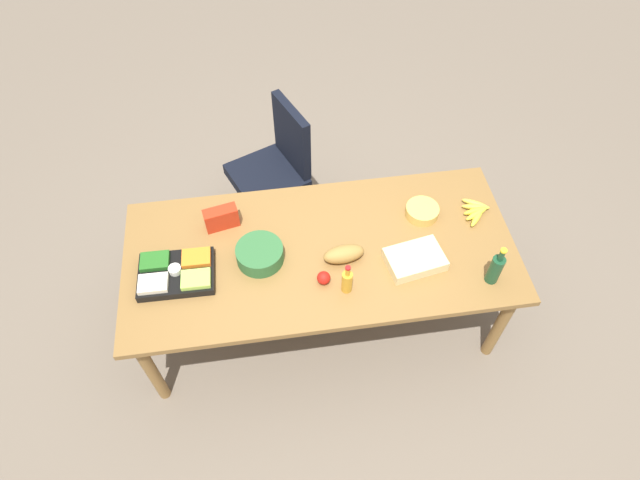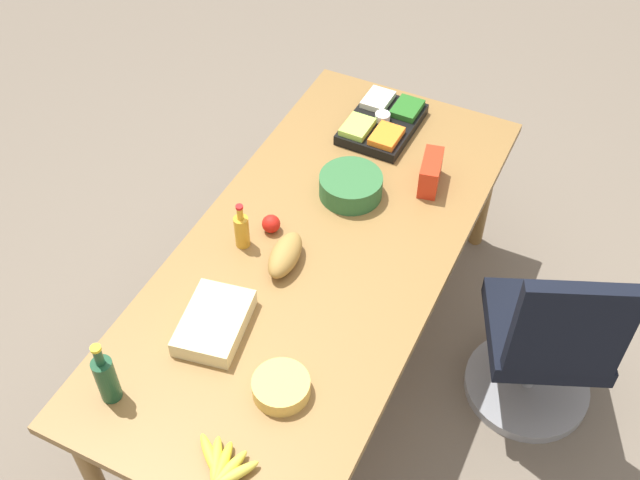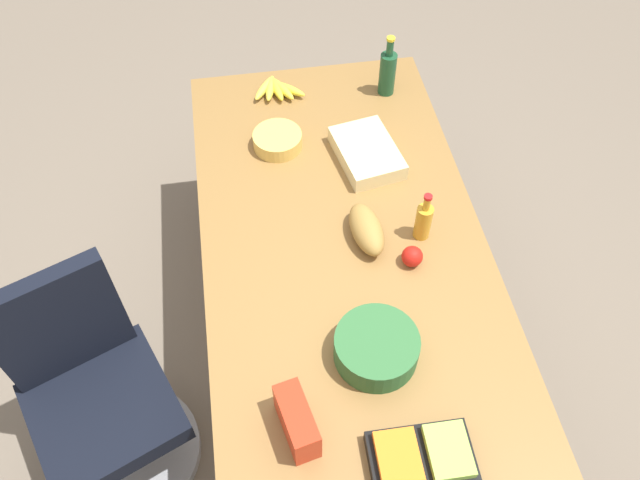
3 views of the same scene
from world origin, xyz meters
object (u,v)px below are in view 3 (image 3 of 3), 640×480
Objects in this scene: banana_bunch at (276,89)px; chip_bowl at (278,140)px; office_chair at (103,405)px; apple_red at (412,256)px; bread_loaf at (367,229)px; sheet_cake at (367,153)px; conference_table at (349,278)px; dressing_bottle at (423,221)px; salad_bowl at (376,348)px; chip_bag_red at (297,421)px; wine_bottle at (388,72)px.

chip_bowl reaches higher than banana_bunch.
office_chair reaches higher than apple_red.
bread_loaf reaches higher than sheet_cake.
conference_table is 0.34m from dressing_bottle.
office_chair is at bearing -98.46° from salad_bowl.
bread_loaf reaches higher than banana_bunch.
banana_bunch is 1.20× the size of chip_bowl.
conference_table is 0.63m from chip_bag_red.
office_chair is 1.39m from sheet_cake.
salad_bowl is (0.35, 0.02, 0.12)m from conference_table.
wine_bottle is 1.40× the size of chip_bowl.
wine_bottle is at bearing 162.21° from bread_loaf.
dressing_bottle is (0.02, 0.20, 0.03)m from bread_loaf.
bread_loaf is 0.85× the size of wine_bottle.
office_chair is at bearing -72.24° from bread_loaf.
banana_bunch is 3.18× the size of apple_red.
chip_bowl is (-0.86, 0.77, 0.40)m from office_chair.
wine_bottle reaches higher than apple_red.
chip_bag_red reaches higher than bread_loaf.
banana_bunch is (-0.99, -0.14, 0.09)m from conference_table.
chip_bag_red is at bearing -53.78° from salad_bowl.
conference_table is 2.31× the size of office_chair.
chip_bowl is at bearing -153.75° from bread_loaf.
office_chair is 3.51× the size of wine_bottle.
chip_bag_red is 0.77m from bread_loaf.
bread_loaf is (-0.33, 1.03, 0.42)m from office_chair.
chip_bag_red is (0.56, -0.27, 0.14)m from conference_table.
apple_red is (-0.34, 0.20, -0.01)m from salad_bowl.
wine_bottle is at bearing 157.73° from chip_bag_red.
banana_bunch is at bearing -146.35° from sheet_cake.
banana_bunch is at bearing -154.02° from dressing_bottle.
chip_bag_red is at bearing -39.80° from dressing_bottle.
office_chair is 1.78m from wine_bottle.
apple_red is at bearing 148.93° from salad_bowl.
office_chair is 4.08× the size of banana_bunch.
chip_bag_red is (0.35, 0.68, 0.44)m from office_chair.
conference_table is 11.35× the size of chip_bowl.
apple_red is at bearing 19.95° from banana_bunch.
chip_bag_red is at bearing -4.56° from banana_bunch.
chip_bowl is (-0.67, -0.40, -0.01)m from apple_red.
sheet_cake is (-0.52, 0.17, 0.10)m from conference_table.
chip_bag_red is 0.71× the size of wine_bottle.
salad_bowl is 1.35m from banana_bunch.
chip_bag_red is 0.99× the size of chip_bowl.
dressing_bottle reaches higher than banana_bunch.
bread_loaf is at bearing 14.68° from banana_bunch.
chip_bowl is (-0.55, -0.46, -0.05)m from dressing_bottle.
wine_bottle is at bearing 165.76° from salad_bowl.
sheet_cake is 4.21× the size of apple_red.
office_chair is 1.22m from chip_bowl.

